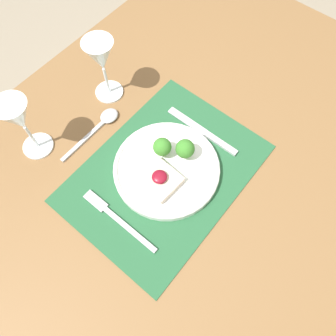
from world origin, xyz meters
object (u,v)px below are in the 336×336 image
at_px(fork, 115,217).
at_px(knife, 207,134).
at_px(dinner_plate, 168,168).
at_px(wine_glass_near, 101,59).
at_px(wine_glass_far, 19,119).
at_px(spoon, 103,122).

xyz_separation_m(fork, knife, (0.32, -0.03, 0.00)).
relative_size(fork, knife, 1.00).
distance_m(dinner_plate, knife, 0.15).
bearing_deg(knife, wine_glass_near, 101.80).
height_order(dinner_plate, wine_glass_far, wine_glass_far).
bearing_deg(spoon, dinner_plate, -86.00).
bearing_deg(wine_glass_near, fork, -134.33).
xyz_separation_m(dinner_plate, wine_glass_near, (0.09, 0.29, 0.11)).
bearing_deg(wine_glass_far, wine_glass_near, -4.86).
xyz_separation_m(dinner_plate, fork, (-0.17, 0.02, -0.01)).
relative_size(spoon, wine_glass_near, 1.10).
height_order(wine_glass_near, wine_glass_far, wine_glass_near).
distance_m(knife, wine_glass_near, 0.33).
distance_m(dinner_plate, fork, 0.17).
distance_m(dinner_plate, wine_glass_far, 0.36).
xyz_separation_m(fork, spoon, (0.17, 0.21, 0.00)).
relative_size(fork, wine_glass_near, 1.19).
bearing_deg(dinner_plate, spoon, 89.48).
height_order(fork, knife, knife).
height_order(spoon, wine_glass_near, wine_glass_near).
xyz_separation_m(fork, wine_glass_far, (0.01, 0.29, 0.12)).
height_order(fork, spoon, spoon).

